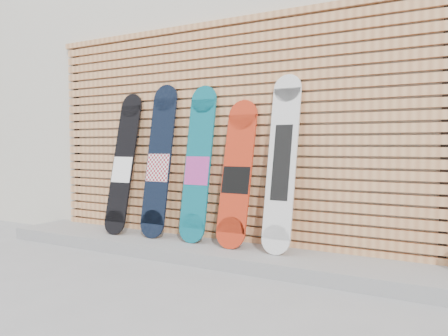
{
  "coord_description": "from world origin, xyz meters",
  "views": [
    {
      "loc": [
        2.0,
        -2.84,
        1.06
      ],
      "look_at": [
        0.03,
        0.75,
        0.85
      ],
      "focal_mm": 35.0,
      "sensor_mm": 36.0,
      "label": 1
    }
  ],
  "objects_px": {
    "snowboard_3": "(237,174)",
    "snowboard_2": "(198,164)",
    "snowboard_0": "(123,164)",
    "snowboard_1": "(159,161)",
    "snowboard_4": "(282,162)"
  },
  "relations": [
    {
      "from": "snowboard_3",
      "to": "snowboard_2",
      "type": "bearing_deg",
      "value": 177.7
    },
    {
      "from": "snowboard_0",
      "to": "snowboard_3",
      "type": "xyz_separation_m",
      "value": [
        1.37,
        0.02,
        -0.07
      ]
    },
    {
      "from": "snowboard_1",
      "to": "snowboard_2",
      "type": "distance_m",
      "value": 0.47
    },
    {
      "from": "snowboard_2",
      "to": "snowboard_0",
      "type": "bearing_deg",
      "value": -177.87
    },
    {
      "from": "snowboard_0",
      "to": "snowboard_2",
      "type": "distance_m",
      "value": 0.93
    },
    {
      "from": "snowboard_1",
      "to": "snowboard_4",
      "type": "xyz_separation_m",
      "value": [
        1.36,
        -0.01,
        0.01
      ]
    },
    {
      "from": "snowboard_4",
      "to": "snowboard_3",
      "type": "bearing_deg",
      "value": -179.57
    },
    {
      "from": "snowboard_0",
      "to": "snowboard_2",
      "type": "xyz_separation_m",
      "value": [
        0.93,
        0.03,
        0.01
      ]
    },
    {
      "from": "snowboard_1",
      "to": "snowboard_4",
      "type": "bearing_deg",
      "value": -0.29
    },
    {
      "from": "snowboard_0",
      "to": "snowboard_1",
      "type": "xyz_separation_m",
      "value": [
        0.46,
        0.03,
        0.03
      ]
    },
    {
      "from": "snowboard_4",
      "to": "snowboard_2",
      "type": "bearing_deg",
      "value": 179.07
    },
    {
      "from": "snowboard_3",
      "to": "snowboard_0",
      "type": "bearing_deg",
      "value": -179.29
    },
    {
      "from": "snowboard_4",
      "to": "snowboard_1",
      "type": "bearing_deg",
      "value": 179.71
    },
    {
      "from": "snowboard_2",
      "to": "snowboard_1",
      "type": "bearing_deg",
      "value": -179.1
    },
    {
      "from": "snowboard_0",
      "to": "snowboard_1",
      "type": "distance_m",
      "value": 0.46
    }
  ]
}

